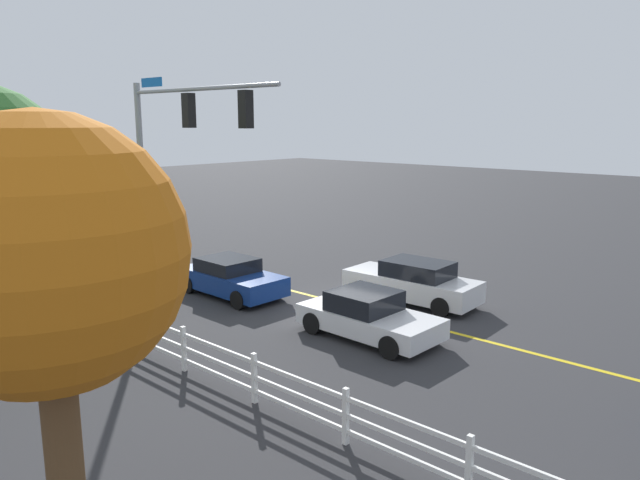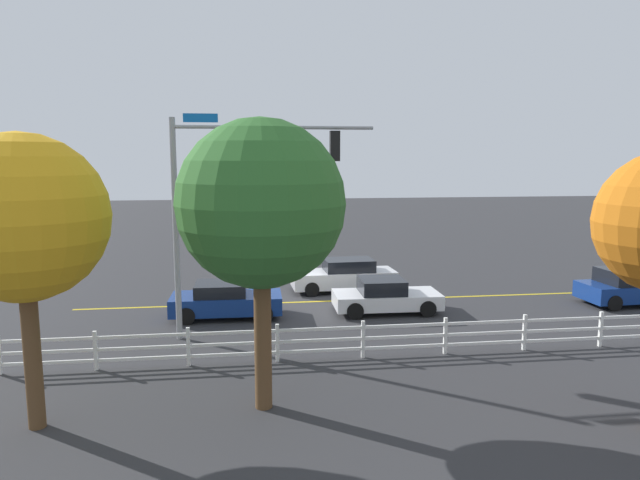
# 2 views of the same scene
# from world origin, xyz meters

# --- Properties ---
(ground_plane) EXTENTS (120.00, 120.00, 0.00)m
(ground_plane) POSITION_xyz_m (0.00, 0.00, 0.00)
(ground_plane) COLOR #2D2D30
(lane_center_stripe) EXTENTS (28.00, 0.16, 0.01)m
(lane_center_stripe) POSITION_xyz_m (-4.00, 0.00, 0.00)
(lane_center_stripe) COLOR gold
(lane_center_stripe) RESTS_ON ground_plane
(signal_assembly) EXTENTS (6.65, 0.38, 7.44)m
(signal_assembly) POSITION_xyz_m (3.43, 4.30, 5.19)
(signal_assembly) COLOR gray
(signal_assembly) RESTS_ON ground_plane
(car_0) EXTENTS (4.73, 1.96, 1.47)m
(car_0) POSITION_xyz_m (-1.38, -1.78, 0.71)
(car_0) COLOR silver
(car_0) RESTS_ON ground_plane
(car_1) EXTENTS (4.02, 2.10, 1.48)m
(car_1) POSITION_xyz_m (-12.63, 2.11, 0.71)
(car_1) COLOR navy
(car_1) RESTS_ON ground_plane
(car_2) EXTENTS (4.19, 1.99, 1.34)m
(car_2) POSITION_xyz_m (3.88, 1.87, 0.66)
(car_2) COLOR navy
(car_2) RESTS_ON ground_plane
(car_3) EXTENTS (4.18, 2.07, 1.34)m
(car_3) POSITION_xyz_m (-2.34, 1.96, 0.63)
(car_3) COLOR silver
(car_3) RESTS_ON ground_plane
(white_rail_fence) EXTENTS (26.10, 0.10, 1.15)m
(white_rail_fence) POSITION_xyz_m (-3.00, 6.92, 0.60)
(white_rail_fence) COLOR white
(white_rail_fence) RESTS_ON ground_plane
(tree_1) EXTENTS (3.67, 3.67, 6.61)m
(tree_1) POSITION_xyz_m (7.84, 10.40, 4.74)
(tree_1) COLOR brown
(tree_1) RESTS_ON ground_plane
(tree_2) EXTENTS (3.97, 3.97, 6.98)m
(tree_2) POSITION_xyz_m (2.72, 10.03, 4.96)
(tree_2) COLOR brown
(tree_2) RESTS_ON ground_plane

